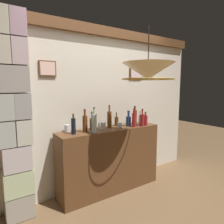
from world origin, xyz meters
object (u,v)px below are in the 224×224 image
at_px(liquor_bottle_bourbon, 109,119).
at_px(glass_tumbler_rocks, 103,126).
at_px(liquor_bottle_tequila, 85,123).
at_px(pendant_lamp, 148,72).
at_px(liquor_bottle_vodka, 94,123).
at_px(liquor_bottle_whiskey, 92,123).
at_px(liquor_bottle_rum, 73,126).
at_px(liquor_bottle_gin, 140,119).
at_px(liquor_bottle_rye, 134,119).
at_px(liquor_bottle_sherry, 135,117).
at_px(liquor_bottle_mezcal, 142,120).
at_px(liquor_bottle_brandy, 145,120).
at_px(liquor_bottle_scotch, 116,121).
at_px(glass_tumbler_shot, 67,128).
at_px(liquor_bottle_vermouth, 128,121).
at_px(glass_tumbler_highball, 119,126).

xyz_separation_m(liquor_bottle_bourbon, glass_tumbler_rocks, (-0.14, -0.05, -0.08)).
bearing_deg(liquor_bottle_tequila, pendant_lamp, -48.94).
distance_m(liquor_bottle_vodka, liquor_bottle_whiskey, 0.25).
distance_m(liquor_bottle_rum, liquor_bottle_gin, 1.18).
height_order(liquor_bottle_rye, liquor_bottle_gin, liquor_bottle_rye).
bearing_deg(liquor_bottle_sherry, liquor_bottle_mezcal, -75.34).
bearing_deg(liquor_bottle_brandy, liquor_bottle_gin, 92.84).
xyz_separation_m(liquor_bottle_whiskey, liquor_bottle_sherry, (0.72, -0.10, 0.04)).
bearing_deg(liquor_bottle_scotch, liquor_bottle_mezcal, -38.12).
xyz_separation_m(liquor_bottle_gin, glass_tumbler_rocks, (-0.71, 0.01, -0.03)).
bearing_deg(liquor_bottle_rye, liquor_bottle_rum, 175.08).
distance_m(liquor_bottle_whiskey, liquor_bottle_gin, 0.85).
distance_m(liquor_bottle_sherry, liquor_bottle_mezcal, 0.14).
xyz_separation_m(liquor_bottle_brandy, glass_tumbler_shot, (-1.21, 0.26, -0.04)).
xyz_separation_m(liquor_bottle_vermouth, liquor_bottle_gin, (0.27, 0.03, -0.01)).
bearing_deg(glass_tumbler_shot, liquor_bottle_mezcal, -14.11).
bearing_deg(glass_tumbler_highball, glass_tumbler_shot, 162.40).
height_order(liquor_bottle_tequila, liquor_bottle_vermouth, liquor_bottle_tequila).
bearing_deg(liquor_bottle_tequila, liquor_bottle_whiskey, 33.51).
distance_m(liquor_bottle_sherry, glass_tumbler_shot, 1.09).
bearing_deg(liquor_bottle_gin, glass_tumbler_rocks, 179.44).
relative_size(liquor_bottle_rye, liquor_bottle_sherry, 0.94).
xyz_separation_m(liquor_bottle_rum, liquor_bottle_whiskey, (0.34, 0.13, -0.02)).
bearing_deg(liquor_bottle_vodka, liquor_bottle_brandy, 1.27).
relative_size(liquor_bottle_gin, liquor_bottle_mezcal, 0.80).
bearing_deg(liquor_bottle_brandy, glass_tumbler_rocks, 170.24).
distance_m(liquor_bottle_whiskey, liquor_bottle_vermouth, 0.58).
relative_size(liquor_bottle_tequila, liquor_bottle_vermouth, 1.31).
xyz_separation_m(liquor_bottle_mezcal, glass_tumbler_rocks, (-0.62, 0.15, -0.05)).
bearing_deg(pendant_lamp, glass_tumbler_shot, 133.52).
height_order(liquor_bottle_bourbon, pendant_lamp, pendant_lamp).
height_order(liquor_bottle_rum, glass_tumbler_highball, liquor_bottle_rum).
relative_size(liquor_bottle_bourbon, glass_tumbler_highball, 3.80).
distance_m(liquor_bottle_tequila, glass_tumbler_highball, 0.53).
distance_m(liquor_bottle_rum, glass_tumbler_rocks, 0.48).
bearing_deg(liquor_bottle_vermouth, liquor_bottle_whiskey, 167.67).
distance_m(liquor_bottle_brandy, liquor_bottle_whiskey, 0.87).
distance_m(liquor_bottle_bourbon, liquor_bottle_whiskey, 0.28).
relative_size(liquor_bottle_brandy, liquor_bottle_tequila, 0.70).
relative_size(liquor_bottle_vodka, liquor_bottle_whiskey, 1.32).
xyz_separation_m(liquor_bottle_rye, liquor_bottle_tequila, (-0.78, 0.10, 0.01)).
bearing_deg(liquor_bottle_sherry, liquor_bottle_brandy, -41.38).
bearing_deg(liquor_bottle_whiskey, liquor_bottle_vodka, -111.56).
distance_m(liquor_bottle_rye, liquor_bottle_mezcal, 0.14).
bearing_deg(liquor_bottle_vodka, glass_tumbler_rocks, 32.80).
xyz_separation_m(liquor_bottle_bourbon, liquor_bottle_mezcal, (0.48, -0.20, -0.03)).
height_order(liquor_bottle_vodka, liquor_bottle_tequila, liquor_bottle_vodka).
xyz_separation_m(liquor_bottle_rye, liquor_bottle_rum, (-0.96, 0.08, -0.01)).
bearing_deg(glass_tumbler_rocks, liquor_bottle_rye, -13.71).
distance_m(liquor_bottle_rye, liquor_bottle_scotch, 0.28).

